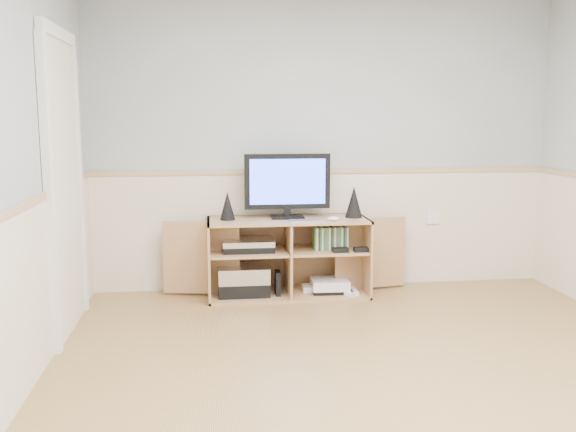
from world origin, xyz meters
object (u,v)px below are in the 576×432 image
object	(u,v)px
monitor	(287,183)
game_consoles	(328,286)
keyboard	(307,221)
media_cabinet	(287,255)

from	to	relation	value
monitor	game_consoles	world-z (taller)	monitor
monitor	keyboard	size ratio (longest dim) A/B	2.60
media_cabinet	keyboard	xyz separation A→B (m)	(0.13, -0.20, 0.32)
keyboard	game_consoles	xyz separation A→B (m)	(0.21, 0.13, -0.59)
keyboard	game_consoles	size ratio (longest dim) A/B	0.61
keyboard	game_consoles	bearing A→B (deg)	32.94
monitor	media_cabinet	bearing A→B (deg)	90.00
media_cabinet	monitor	bearing A→B (deg)	-90.00
monitor	keyboard	world-z (taller)	monitor
media_cabinet	monitor	distance (m)	0.61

